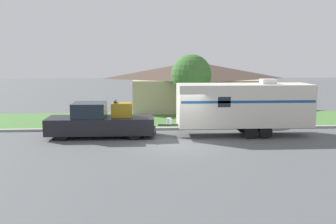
{
  "coord_description": "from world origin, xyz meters",
  "views": [
    {
      "loc": [
        -1.92,
        -19.13,
        4.52
      ],
      "look_at": [
        -0.68,
        1.83,
        1.4
      ],
      "focal_mm": 40.0,
      "sensor_mm": 36.0,
      "label": 1
    }
  ],
  "objects": [
    {
      "name": "tree_in_yard",
      "position": [
        1.3,
        7.39,
        3.24
      ],
      "size": [
        2.88,
        2.88,
        4.69
      ],
      "color": "brown",
      "rests_on": "ground_plane"
    },
    {
      "name": "travel_trailer",
      "position": [
        3.68,
        1.83,
        1.77
      ],
      "size": [
        8.71,
        2.23,
        3.25
      ],
      "color": "black",
      "rests_on": "ground_plane"
    },
    {
      "name": "lawn_strip",
      "position": [
        0.0,
        7.4,
        0.01
      ],
      "size": [
        80.0,
        7.0,
        0.03
      ],
      "color": "#477538",
      "rests_on": "ground_plane"
    },
    {
      "name": "mailbox",
      "position": [
        3.52,
        4.61,
        1.07
      ],
      "size": [
        0.48,
        0.2,
        1.4
      ],
      "color": "brown",
      "rests_on": "ground_plane"
    },
    {
      "name": "pickup_truck",
      "position": [
        -4.53,
        1.83,
        0.87
      ],
      "size": [
        6.08,
        2.0,
        2.06
      ],
      "color": "black",
      "rests_on": "ground_plane"
    },
    {
      "name": "ground_plane",
      "position": [
        0.0,
        0.0,
        0.0
      ],
      "size": [
        120.0,
        120.0,
        0.0
      ],
      "primitive_type": "plane",
      "color": "#515456"
    },
    {
      "name": "house_across_street",
      "position": [
        2.25,
        13.34,
        2.11
      ],
      "size": [
        11.28,
        7.73,
        4.07
      ],
      "color": "tan",
      "rests_on": "ground_plane"
    },
    {
      "name": "curb_strip",
      "position": [
        0.0,
        3.75,
        0.07
      ],
      "size": [
        80.0,
        0.3,
        0.14
      ],
      "color": "#999993",
      "rests_on": "ground_plane"
    }
  ]
}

